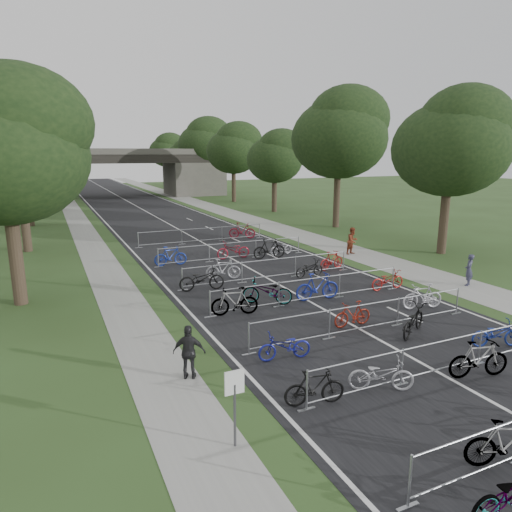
{
  "coord_description": "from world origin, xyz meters",
  "views": [
    {
      "loc": [
        -10.13,
        -5.33,
        6.36
      ],
      "look_at": [
        -0.36,
        15.86,
        1.1
      ],
      "focal_mm": 32.0,
      "sensor_mm": 36.0,
      "label": 1
    }
  ],
  "objects_px": {
    "park_sign": "(235,394)",
    "pedestrian_a": "(469,270)",
    "bike_1": "(507,444)",
    "pedestrian_c": "(189,352)",
    "pedestrian_b": "(352,241)",
    "overpass_bridge": "(119,173)"
  },
  "relations": [
    {
      "from": "bike_1",
      "to": "pedestrian_c",
      "type": "relative_size",
      "value": 1.12
    },
    {
      "from": "park_sign",
      "to": "pedestrian_a",
      "type": "relative_size",
      "value": 1.16
    },
    {
      "from": "overpass_bridge",
      "to": "pedestrian_a",
      "type": "relative_size",
      "value": 19.77
    },
    {
      "from": "pedestrian_c",
      "to": "park_sign",
      "type": "bearing_deg",
      "value": 116.28
    },
    {
      "from": "park_sign",
      "to": "bike_1",
      "type": "distance_m",
      "value": 5.72
    },
    {
      "from": "pedestrian_b",
      "to": "overpass_bridge",
      "type": "bearing_deg",
      "value": 84.2
    },
    {
      "from": "pedestrian_a",
      "to": "pedestrian_b",
      "type": "height_order",
      "value": "pedestrian_b"
    },
    {
      "from": "bike_1",
      "to": "pedestrian_c",
      "type": "distance_m",
      "value": 8.05
    },
    {
      "from": "overpass_bridge",
      "to": "pedestrian_b",
      "type": "relative_size",
      "value": 17.82
    },
    {
      "from": "overpass_bridge",
      "to": "bike_1",
      "type": "relative_size",
      "value": 17.32
    },
    {
      "from": "overpass_bridge",
      "to": "bike_1",
      "type": "distance_m",
      "value": 65.08
    },
    {
      "from": "overpass_bridge",
      "to": "pedestrian_c",
      "type": "distance_m",
      "value": 59.0
    },
    {
      "from": "overpass_bridge",
      "to": "park_sign",
      "type": "distance_m",
      "value": 62.41
    },
    {
      "from": "park_sign",
      "to": "pedestrian_a",
      "type": "xyz_separation_m",
      "value": [
        15.18,
        6.91,
        -0.48
      ]
    },
    {
      "from": "park_sign",
      "to": "overpass_bridge",
      "type": "bearing_deg",
      "value": 83.74
    },
    {
      "from": "park_sign",
      "to": "pedestrian_b",
      "type": "distance_m",
      "value": 20.9
    },
    {
      "from": "park_sign",
      "to": "bike_1",
      "type": "xyz_separation_m",
      "value": [
        4.83,
        -2.98,
        -0.73
      ]
    },
    {
      "from": "park_sign",
      "to": "pedestrian_b",
      "type": "height_order",
      "value": "park_sign"
    },
    {
      "from": "pedestrian_b",
      "to": "bike_1",
      "type": "bearing_deg",
      "value": -132.6
    },
    {
      "from": "bike_1",
      "to": "pedestrian_a",
      "type": "relative_size",
      "value": 1.14
    },
    {
      "from": "park_sign",
      "to": "bike_1",
      "type": "relative_size",
      "value": 1.02
    },
    {
      "from": "pedestrian_c",
      "to": "bike_1",
      "type": "bearing_deg",
      "value": 153.16
    }
  ]
}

